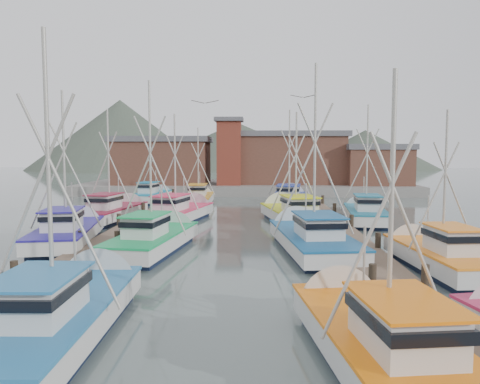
{
  "coord_description": "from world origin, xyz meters",
  "views": [
    {
      "loc": [
        1.56,
        -26.74,
        5.51
      ],
      "look_at": [
        0.35,
        6.47,
        2.6
      ],
      "focal_mm": 35.0,
      "sensor_mm": 36.0,
      "label": 1
    }
  ],
  "objects_px": {
    "boat_1": "(376,340)",
    "boat_12": "(199,199)",
    "boat_8": "(179,213)",
    "boat_0": "(64,312)",
    "boat_4": "(156,239)",
    "lookout_tower": "(229,151)"
  },
  "relations": [
    {
      "from": "boat_1",
      "to": "boat_12",
      "type": "relative_size",
      "value": 1.09
    },
    {
      "from": "boat_8",
      "to": "boat_1",
      "type": "bearing_deg",
      "value": -57.78
    },
    {
      "from": "boat_4",
      "to": "boat_8",
      "type": "bearing_deg",
      "value": 100.59
    },
    {
      "from": "boat_8",
      "to": "boat_4",
      "type": "bearing_deg",
      "value": -75.52
    },
    {
      "from": "boat_1",
      "to": "boat_8",
      "type": "distance_m",
      "value": 26.12
    },
    {
      "from": "boat_4",
      "to": "boat_12",
      "type": "distance_m",
      "value": 21.95
    },
    {
      "from": "boat_4",
      "to": "boat_12",
      "type": "height_order",
      "value": "boat_4"
    },
    {
      "from": "boat_8",
      "to": "boat_0",
      "type": "bearing_deg",
      "value": -77.56
    },
    {
      "from": "boat_8",
      "to": "boat_12",
      "type": "bearing_deg",
      "value": 100.71
    },
    {
      "from": "boat_1",
      "to": "boat_12",
      "type": "height_order",
      "value": "boat_12"
    },
    {
      "from": "lookout_tower",
      "to": "boat_12",
      "type": "bearing_deg",
      "value": -100.64
    },
    {
      "from": "boat_0",
      "to": "boat_12",
      "type": "bearing_deg",
      "value": 88.84
    },
    {
      "from": "lookout_tower",
      "to": "boat_4",
      "type": "xyz_separation_m",
      "value": [
        -2.0,
        -34.43,
        -4.87
      ]
    },
    {
      "from": "boat_1",
      "to": "boat_4",
      "type": "height_order",
      "value": "boat_4"
    },
    {
      "from": "boat_0",
      "to": "boat_8",
      "type": "bearing_deg",
      "value": 89.4
    },
    {
      "from": "lookout_tower",
      "to": "boat_8",
      "type": "bearing_deg",
      "value": -96.13
    },
    {
      "from": "lookout_tower",
      "to": "boat_0",
      "type": "height_order",
      "value": "lookout_tower"
    },
    {
      "from": "boat_4",
      "to": "lookout_tower",
      "type": "bearing_deg",
      "value": 94.46
    },
    {
      "from": "boat_0",
      "to": "boat_1",
      "type": "relative_size",
      "value": 1.04
    },
    {
      "from": "boat_0",
      "to": "boat_1",
      "type": "bearing_deg",
      "value": -12.55
    },
    {
      "from": "boat_0",
      "to": "boat_8",
      "type": "distance_m",
      "value": 22.7
    },
    {
      "from": "boat_8",
      "to": "boat_12",
      "type": "xyz_separation_m",
      "value": [
        0.19,
        11.08,
        -0.0
      ]
    }
  ]
}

